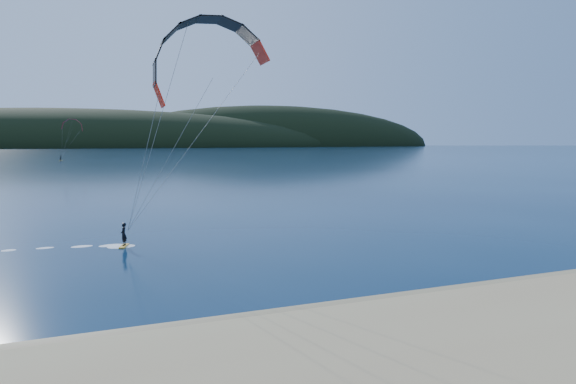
{
  "coord_description": "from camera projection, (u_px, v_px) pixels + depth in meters",
  "views": [
    {
      "loc": [
        -4.33,
        -13.91,
        7.76
      ],
      "look_at": [
        4.49,
        10.0,
        5.0
      ],
      "focal_mm": 28.91,
      "sensor_mm": 36.0,
      "label": 1
    }
  ],
  "objects": [
    {
      "name": "headland",
      "position": [
        120.0,
        147.0,
        710.69
      ],
      "size": [
        1200.0,
        310.0,
        140.0
      ],
      "color": "black",
      "rests_on": "ground"
    },
    {
      "name": "ground",
      "position": [
        265.0,
        378.0,
        15.3
      ],
      "size": [
        1800.0,
        1800.0,
        0.0
      ],
      "primitive_type": "plane",
      "color": "#08213C",
      "rests_on": "ground"
    },
    {
      "name": "kitesurfer_near",
      "position": [
        207.0,
        85.0,
        29.37
      ],
      "size": [
        20.41,
        9.37,
        15.25
      ],
      "color": "gold",
      "rests_on": "ground"
    },
    {
      "name": "kitesurfer_far",
      "position": [
        72.0,
        129.0,
        190.85
      ],
      "size": [
        9.95,
        6.14,
        15.52
      ],
      "color": "gold",
      "rests_on": "ground"
    },
    {
      "name": "wet_sand",
      "position": [
        233.0,
        326.0,
        19.49
      ],
      "size": [
        220.0,
        2.5,
        0.1
      ],
      "color": "#8A7250",
      "rests_on": "ground"
    }
  ]
}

